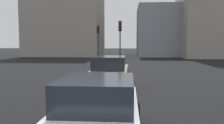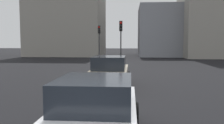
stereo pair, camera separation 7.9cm
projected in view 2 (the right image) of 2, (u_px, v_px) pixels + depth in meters
name	position (u px, v px, depth m)	size (l,w,h in m)	color
car_beige_lead	(110.00, 72.00, 12.12)	(4.61, 2.05, 1.60)	tan
car_white_second	(96.00, 113.00, 5.28)	(4.32, 2.01, 1.56)	silver
traffic_light_near_left	(99.00, 36.00, 27.67)	(0.32, 0.28, 4.23)	#2D2D30
traffic_light_near_right	(121.00, 34.00, 20.91)	(0.32, 0.28, 4.19)	#2D2D30
building_facade_left	(220.00, 6.00, 34.93)	(8.86, 10.96, 15.18)	gray
building_facade_center	(161.00, 32.00, 39.78)	(10.85, 7.65, 8.10)	gray
building_facade_right	(68.00, 16.00, 40.51)	(11.18, 11.90, 13.47)	gray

